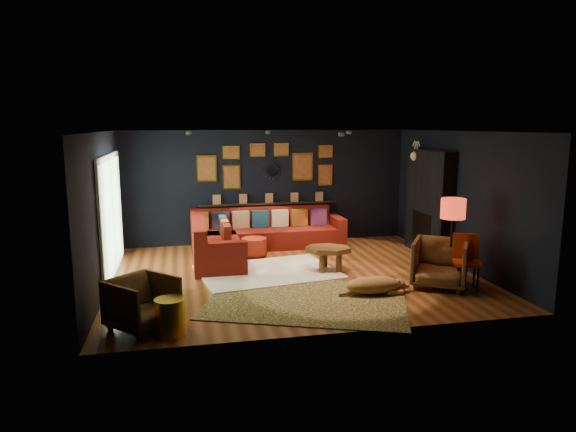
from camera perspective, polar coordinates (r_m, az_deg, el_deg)
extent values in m
plane|color=brown|center=(9.49, 0.71, -6.52)|extent=(6.50, 6.50, 0.00)
plane|color=black|center=(11.88, -2.19, 3.26)|extent=(6.50, 0.00, 6.50)
plane|color=black|center=(6.59, 5.98, -2.33)|extent=(6.50, 0.00, 6.50)
plane|color=black|center=(9.07, -19.74, 0.54)|extent=(0.00, 5.50, 5.50)
plane|color=black|center=(10.40, 18.48, 1.77)|extent=(0.00, 5.50, 5.50)
plane|color=silver|center=(9.09, 0.74, 9.38)|extent=(6.50, 6.50, 0.00)
cube|color=maroon|center=(11.54, -2.71, -2.44)|extent=(3.20, 0.95, 0.42)
cube|color=maroon|center=(11.80, -3.01, -0.08)|extent=(3.20, 0.24, 0.46)
cube|color=maroon|center=(11.90, 5.39, -1.55)|extent=(0.22, 0.95, 0.64)
cube|color=maroon|center=(10.35, -7.89, -3.99)|extent=(0.95, 2.20, 0.42)
cube|color=maroon|center=(10.24, -9.93, -1.79)|extent=(0.24, 2.20, 0.46)
cube|color=maroon|center=(9.36, -7.46, -4.81)|extent=(0.95, 0.22, 0.64)
cube|color=orange|center=(11.47, -9.77, -0.57)|extent=(0.38, 0.14, 0.38)
cube|color=#272741|center=(11.50, -7.53, -0.48)|extent=(0.38, 0.14, 0.38)
cube|color=tan|center=(11.54, -5.30, -0.40)|extent=(0.38, 0.14, 0.38)
cube|color=navy|center=(11.60, -3.09, -0.32)|extent=(0.38, 0.14, 0.38)
cube|color=beige|center=(11.67, -0.91, -0.23)|extent=(0.38, 0.14, 0.38)
cube|color=#98521B|center=(11.77, 1.24, -0.15)|extent=(0.38, 0.14, 0.38)
cube|color=#652B5F|center=(11.88, 3.35, -0.07)|extent=(0.38, 0.14, 0.38)
cube|color=#26455A|center=(10.96, -7.28, -1.00)|extent=(0.14, 0.38, 0.38)
cube|color=#9F4D22|center=(10.47, -7.05, -1.51)|extent=(0.14, 0.38, 0.38)
cube|color=maroon|center=(9.98, -6.79, -2.08)|extent=(0.14, 0.38, 0.38)
cube|color=black|center=(11.86, -2.12, 1.39)|extent=(3.20, 0.12, 0.04)
cube|color=gold|center=(11.65, -9.01, 5.23)|extent=(0.45, 0.03, 0.60)
cube|color=#B0652D|center=(11.63, -9.01, 5.22)|extent=(0.38, 0.01, 0.51)
cube|color=gold|center=(11.71, -6.29, 4.33)|extent=(0.40, 0.03, 0.55)
cube|color=#B0652D|center=(11.69, -6.28, 4.32)|extent=(0.34, 0.01, 0.47)
cube|color=gold|center=(11.66, -6.34, 7.02)|extent=(0.38, 0.03, 0.30)
cube|color=#B0652D|center=(11.65, -6.33, 7.02)|extent=(0.32, 0.01, 0.25)
cube|color=gold|center=(11.96, 1.61, 5.47)|extent=(0.50, 0.03, 0.65)
cube|color=#B0652D|center=(11.95, 1.63, 5.47)|extent=(0.42, 0.01, 0.55)
cube|color=gold|center=(12.12, 4.14, 4.56)|extent=(0.35, 0.03, 0.50)
cube|color=#B0652D|center=(12.10, 4.17, 4.56)|extent=(0.30, 0.01, 0.42)
cube|color=gold|center=(12.08, 4.18, 7.16)|extent=(0.35, 0.03, 0.30)
cube|color=#B0652D|center=(12.06, 4.20, 7.16)|extent=(0.30, 0.01, 0.25)
cube|color=gold|center=(11.74, -3.41, 7.33)|extent=(0.35, 0.03, 0.30)
cube|color=#B0652D|center=(11.72, -3.40, 7.32)|extent=(0.30, 0.01, 0.25)
cube|color=gold|center=(11.83, -0.75, 7.37)|extent=(0.35, 0.03, 0.30)
cube|color=#B0652D|center=(11.81, -0.74, 7.36)|extent=(0.30, 0.01, 0.25)
cylinder|color=silver|center=(11.82, -1.70, 5.18)|extent=(0.28, 0.03, 0.28)
cone|color=gold|center=(11.86, -0.65, 5.20)|extent=(0.03, 0.16, 0.03)
cone|color=gold|center=(11.85, -0.73, 5.60)|extent=(0.04, 0.16, 0.04)
cone|color=gold|center=(11.84, -0.96, 5.94)|extent=(0.04, 0.16, 0.04)
cone|color=gold|center=(11.82, -1.30, 6.17)|extent=(0.04, 0.16, 0.04)
cone|color=gold|center=(11.81, -1.71, 6.24)|extent=(0.03, 0.16, 0.03)
cone|color=gold|center=(11.79, -2.11, 6.15)|extent=(0.04, 0.16, 0.04)
cone|color=gold|center=(11.78, -2.45, 5.91)|extent=(0.04, 0.16, 0.04)
cone|color=gold|center=(11.78, -2.68, 5.56)|extent=(0.04, 0.16, 0.04)
cone|color=gold|center=(11.79, -2.76, 5.15)|extent=(0.03, 0.16, 0.03)
cone|color=gold|center=(11.80, -2.67, 4.75)|extent=(0.04, 0.16, 0.04)
cone|color=gold|center=(11.81, -2.44, 4.41)|extent=(0.04, 0.16, 0.04)
cone|color=gold|center=(11.83, -2.10, 4.19)|extent=(0.04, 0.16, 0.04)
cone|color=gold|center=(11.84, -1.70, 4.12)|extent=(0.03, 0.16, 0.03)
cone|color=gold|center=(11.86, -1.30, 4.21)|extent=(0.04, 0.16, 0.04)
cone|color=gold|center=(11.87, -0.96, 4.44)|extent=(0.04, 0.16, 0.04)
cone|color=gold|center=(11.87, -0.73, 4.79)|extent=(0.04, 0.16, 0.04)
cube|color=black|center=(11.14, 15.43, 1.40)|extent=(0.30, 1.60, 2.20)
cube|color=black|center=(11.22, 15.00, -1.88)|extent=(0.20, 0.80, 0.90)
cone|color=white|center=(11.53, 14.91, 6.46)|extent=(0.35, 0.28, 0.28)
sphere|color=white|center=(11.43, 13.92, 6.48)|extent=(0.20, 0.20, 0.20)
cylinder|color=white|center=(11.38, 14.18, 7.31)|extent=(0.02, 0.10, 0.28)
cylinder|color=white|center=(11.48, 13.91, 7.34)|extent=(0.02, 0.10, 0.28)
cube|color=white|center=(9.69, -19.03, -0.05)|extent=(0.04, 2.80, 2.20)
cube|color=#AFD5A3|center=(9.68, -18.88, -0.04)|extent=(0.01, 2.60, 2.00)
cube|color=white|center=(9.68, -18.86, -0.04)|extent=(0.02, 0.06, 2.00)
cylinder|color=black|center=(10.08, -10.97, 9.04)|extent=(0.10, 0.10, 0.06)
cylinder|color=black|center=(10.63, -2.25, 9.26)|extent=(0.10, 0.10, 0.06)
cylinder|color=black|center=(10.63, 6.77, 9.20)|extent=(0.10, 0.10, 0.06)
cylinder|color=black|center=(8.48, 5.95, 9.01)|extent=(0.10, 0.10, 0.06)
cube|color=white|center=(9.60, -2.29, -6.22)|extent=(2.72, 2.17, 0.03)
cube|color=tan|center=(8.14, 2.10, -9.32)|extent=(3.62, 3.12, 0.02)
cylinder|color=brown|center=(9.46, 3.78, -5.28)|extent=(0.11, 0.11, 0.35)
cylinder|color=brown|center=(9.55, 5.68, -5.16)|extent=(0.11, 0.11, 0.35)
cylinder|color=brown|center=(9.86, 4.10, -4.65)|extent=(0.11, 0.11, 0.35)
cylinder|color=#A52A1B|center=(10.77, -3.78, -3.38)|extent=(0.53, 0.53, 0.35)
imported|color=#AE7439|center=(7.23, -15.89, -9.03)|extent=(1.05, 1.04, 0.79)
imported|color=#AE7439|center=(9.06, 16.53, -4.81)|extent=(1.17, 1.16, 0.89)
cylinder|color=gold|center=(6.97, -12.96, -10.88)|extent=(0.40, 0.40, 0.49)
cylinder|color=black|center=(8.96, 18.31, -6.56)|extent=(0.03, 0.03, 0.45)
cylinder|color=black|center=(9.01, 20.34, -6.58)|extent=(0.03, 0.03, 0.45)
cylinder|color=black|center=(9.26, 18.02, -6.00)|extent=(0.03, 0.03, 0.45)
cylinder|color=black|center=(9.32, 19.98, -6.02)|extent=(0.03, 0.03, 0.45)
cube|color=#D44212|center=(9.08, 19.24, -4.92)|extent=(0.56, 0.56, 0.06)
cube|color=#D44212|center=(9.20, 19.14, -3.16)|extent=(0.42, 0.20, 0.43)
cylinder|color=black|center=(9.38, 17.45, -7.08)|extent=(0.25, 0.25, 0.04)
cylinder|color=black|center=(9.22, 17.65, -3.35)|extent=(0.04, 0.04, 1.21)
cylinder|color=red|center=(9.09, 17.88, 0.80)|extent=(0.41, 0.41, 0.34)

